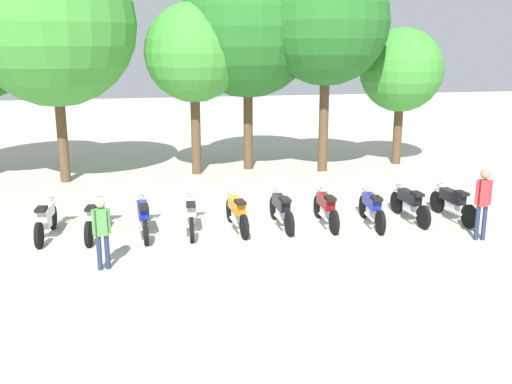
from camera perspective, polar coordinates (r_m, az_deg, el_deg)
The scene contains 18 objects.
ground_plane at distance 15.76m, azimuth 0.38°, elevation -3.61°, with size 80.00×80.00×0.00m, color #BCB7A8.
motorcycle_0 at distance 15.89m, azimuth -19.77°, elevation -2.38°, with size 0.62×2.19×1.37m.
motorcycle_1 at distance 15.61m, azimuth -15.39°, elevation -2.33°, with size 0.68×2.18×1.37m.
motorcycle_2 at distance 15.42m, azimuth -10.92°, elevation -2.27°, with size 0.62×2.19×1.37m.
motorcycle_3 at distance 15.47m, azimuth -6.38°, elevation -2.05°, with size 0.62×2.19×1.37m.
motorcycle_4 at distance 15.59m, azimuth -1.92°, elevation -1.83°, with size 0.62×2.19×1.37m.
motorcycle_5 at distance 15.85m, azimuth 2.44°, elevation -1.57°, with size 0.62×2.19×1.37m.
motorcycle_6 at distance 16.08m, azimuth 6.77°, elevation -1.42°, with size 0.62×2.19×1.37m.
motorcycle_7 at distance 16.27m, azimuth 11.16°, elevation -1.41°, with size 0.63×2.19×1.37m.
motorcycle_8 at distance 16.96m, azimuth 14.67°, elevation -0.97°, with size 0.62×2.19×1.37m.
motorcycle_9 at distance 17.38m, azimuth 18.53°, elevation -0.88°, with size 0.62×2.19×1.37m.
person_0 at distance 13.15m, azimuth -14.78°, elevation -3.44°, with size 0.41×0.25×1.63m.
person_1 at distance 15.65m, azimuth 21.22°, elevation -0.58°, with size 0.41×0.29×1.83m.
tree_1 at distance 21.68m, azimuth -19.13°, elevation 15.17°, with size 5.58×5.58×8.27m.
tree_2 at distance 22.02m, azimuth -6.07°, elevation 13.27°, with size 3.60×3.60×6.31m.
tree_3 at distance 22.82m, azimuth -0.80°, elevation 15.65°, with size 5.21×5.21×8.00m.
tree_4 at distance 22.22m, azimuth 6.87°, elevation 16.08°, with size 4.60×4.60×7.90m.
tree_5 at distance 24.56m, azimuth 13.94°, elevation 11.39°, with size 3.31×3.31×5.46m.
Camera 1 is at (-3.19, -14.65, 4.84)m, focal length 41.13 mm.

